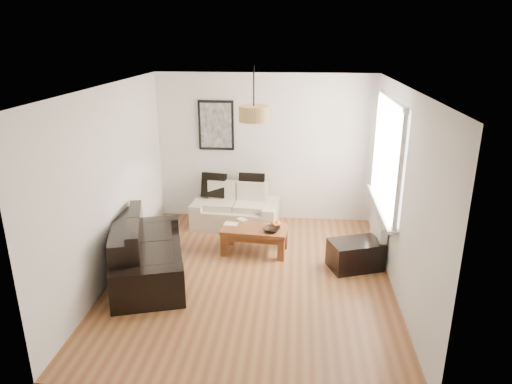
# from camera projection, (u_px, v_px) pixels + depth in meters

# --- Properties ---
(floor) EXTENTS (4.50, 4.50, 0.00)m
(floor) POSITION_uv_depth(u_px,v_px,m) (252.00, 277.00, 6.42)
(floor) COLOR brown
(floor) RESTS_ON ground
(ceiling) EXTENTS (3.80, 4.50, 0.00)m
(ceiling) POSITION_uv_depth(u_px,v_px,m) (251.00, 87.00, 5.58)
(ceiling) COLOR white
(ceiling) RESTS_ON floor
(wall_back) EXTENTS (3.80, 0.04, 2.60)m
(wall_back) POSITION_uv_depth(u_px,v_px,m) (265.00, 148.00, 8.12)
(wall_back) COLOR silver
(wall_back) RESTS_ON floor
(wall_front) EXTENTS (3.80, 0.04, 2.60)m
(wall_front) POSITION_uv_depth(u_px,v_px,m) (225.00, 273.00, 3.88)
(wall_front) COLOR silver
(wall_front) RESTS_ON floor
(wall_left) EXTENTS (0.04, 4.50, 2.60)m
(wall_left) POSITION_uv_depth(u_px,v_px,m) (111.00, 185.00, 6.16)
(wall_left) COLOR silver
(wall_left) RESTS_ON floor
(wall_right) EXTENTS (0.04, 4.50, 2.60)m
(wall_right) POSITION_uv_depth(u_px,v_px,m) (401.00, 193.00, 5.83)
(wall_right) COLOR silver
(wall_right) RESTS_ON floor
(window_bay) EXTENTS (0.14, 1.90, 1.60)m
(window_bay) POSITION_uv_depth(u_px,v_px,m) (389.00, 155.00, 6.49)
(window_bay) COLOR white
(window_bay) RESTS_ON wall_right
(radiator) EXTENTS (0.10, 0.90, 0.52)m
(radiator) POSITION_uv_depth(u_px,v_px,m) (378.00, 234.00, 6.89)
(radiator) COLOR white
(radiator) RESTS_ON wall_right
(poster) EXTENTS (0.62, 0.04, 0.87)m
(poster) POSITION_uv_depth(u_px,v_px,m) (216.00, 125.00, 8.03)
(poster) COLOR black
(poster) RESTS_ON wall_back
(pendant_shade) EXTENTS (0.40, 0.40, 0.20)m
(pendant_shade) POSITION_uv_depth(u_px,v_px,m) (254.00, 114.00, 5.98)
(pendant_shade) COLOR tan
(pendant_shade) RESTS_ON ceiling
(loveseat_cream) EXTENTS (1.51, 0.89, 0.72)m
(loveseat_cream) POSITION_uv_depth(u_px,v_px,m) (236.00, 207.00, 8.02)
(loveseat_cream) COLOR beige
(loveseat_cream) RESTS_ON floor
(sofa_leather) EXTENTS (1.40, 2.03, 0.80)m
(sofa_leather) POSITION_uv_depth(u_px,v_px,m) (148.00, 250.00, 6.33)
(sofa_leather) COLOR black
(sofa_leather) RESTS_ON floor
(coffee_table) EXTENTS (1.04, 0.63, 0.41)m
(coffee_table) POSITION_uv_depth(u_px,v_px,m) (255.00, 240.00, 7.11)
(coffee_table) COLOR brown
(coffee_table) RESTS_ON floor
(ottoman) EXTENTS (0.84, 0.68, 0.41)m
(ottoman) POSITION_uv_depth(u_px,v_px,m) (355.00, 255.00, 6.62)
(ottoman) COLOR black
(ottoman) RESTS_ON floor
(cushion_left) EXTENTS (0.44, 0.20, 0.43)m
(cushion_left) POSITION_uv_depth(u_px,v_px,m) (214.00, 185.00, 8.12)
(cushion_left) COLOR black
(cushion_left) RESTS_ON loveseat_cream
(cushion_right) EXTENTS (0.45, 0.16, 0.45)m
(cushion_right) POSITION_uv_depth(u_px,v_px,m) (252.00, 186.00, 8.05)
(cushion_right) COLOR black
(cushion_right) RESTS_ON loveseat_cream
(fruit_bowl) EXTENTS (0.29, 0.29, 0.06)m
(fruit_bowl) POSITION_uv_depth(u_px,v_px,m) (272.00, 229.00, 6.89)
(fruit_bowl) COLOR black
(fruit_bowl) RESTS_ON coffee_table
(orange_a) EXTENTS (0.09, 0.09, 0.07)m
(orange_a) POSITION_uv_depth(u_px,v_px,m) (276.00, 226.00, 7.01)
(orange_a) COLOR orange
(orange_a) RESTS_ON fruit_bowl
(orange_b) EXTENTS (0.11, 0.11, 0.08)m
(orange_b) POSITION_uv_depth(u_px,v_px,m) (278.00, 223.00, 7.10)
(orange_b) COLOR #FF6015
(orange_b) RESTS_ON fruit_bowl
(orange_c) EXTENTS (0.08, 0.08, 0.06)m
(orange_c) POSITION_uv_depth(u_px,v_px,m) (273.00, 223.00, 7.10)
(orange_c) COLOR orange
(orange_c) RESTS_ON fruit_bowl
(papers) EXTENTS (0.23, 0.18, 0.01)m
(papers) POSITION_uv_depth(u_px,v_px,m) (231.00, 224.00, 7.17)
(papers) COLOR beige
(papers) RESTS_ON coffee_table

